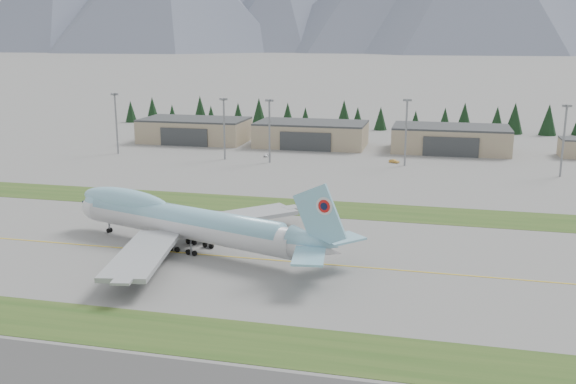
% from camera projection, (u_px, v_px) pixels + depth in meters
% --- Properties ---
extents(ground, '(7000.00, 7000.00, 0.00)m').
position_uv_depth(ground, '(245.00, 258.00, 140.12)').
color(ground, slate).
rests_on(ground, ground).
extents(grass_strip_near, '(400.00, 14.00, 0.08)m').
position_uv_depth(grass_strip_near, '(176.00, 334.00, 104.16)').
color(grass_strip_near, '#2B4C1B').
rests_on(grass_strip_near, ground).
extents(grass_strip_far, '(400.00, 18.00, 0.08)m').
position_uv_depth(grass_strip_far, '(291.00, 207.00, 182.70)').
color(grass_strip_far, '#2B4C1B').
rests_on(grass_strip_far, ground).
extents(taxiway_line_main, '(400.00, 0.40, 0.02)m').
position_uv_depth(taxiway_line_main, '(245.00, 258.00, 140.12)').
color(taxiway_line_main, yellow).
rests_on(taxiway_line_main, ground).
extents(boeing_747_freighter, '(73.55, 60.76, 19.46)m').
position_uv_depth(boeing_747_freighter, '(184.00, 221.00, 144.94)').
color(boeing_747_freighter, silver).
rests_on(boeing_747_freighter, ground).
extents(hangar_left, '(48.00, 26.60, 10.80)m').
position_uv_depth(hangar_left, '(195.00, 130.00, 296.34)').
color(hangar_left, '#998F6B').
rests_on(hangar_left, ground).
extents(hangar_center, '(48.00, 26.60, 10.80)m').
position_uv_depth(hangar_center, '(311.00, 134.00, 284.05)').
color(hangar_center, '#998F6B').
rests_on(hangar_center, ground).
extents(hangar_right, '(48.00, 26.60, 10.80)m').
position_uv_depth(hangar_right, '(451.00, 139.00, 270.64)').
color(hangar_right, '#998F6B').
rests_on(hangar_right, ground).
extents(floodlight_masts, '(195.40, 10.53, 24.96)m').
position_uv_depth(floodlight_masts, '(353.00, 121.00, 238.19)').
color(floodlight_masts, gray).
rests_on(floodlight_masts, ground).
extents(service_vehicle_a, '(1.86, 3.87, 1.28)m').
position_uv_depth(service_vehicle_a, '(266.00, 157.00, 259.98)').
color(service_vehicle_a, white).
rests_on(service_vehicle_a, ground).
extents(service_vehicle_b, '(4.28, 3.13, 1.34)m').
position_uv_depth(service_vehicle_b, '(394.00, 163.00, 246.87)').
color(service_vehicle_b, gold).
rests_on(service_vehicle_b, ground).
extents(service_vehicle_c, '(2.66, 4.99, 1.38)m').
position_uv_depth(service_vehicle_c, '(474.00, 157.00, 259.80)').
color(service_vehicle_c, '#ACABB0').
rests_on(service_vehicle_c, ground).
extents(conifer_belt, '(270.07, 15.14, 15.79)m').
position_uv_depth(conifer_belt, '(365.00, 116.00, 338.46)').
color(conifer_belt, black).
rests_on(conifer_belt, ground).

